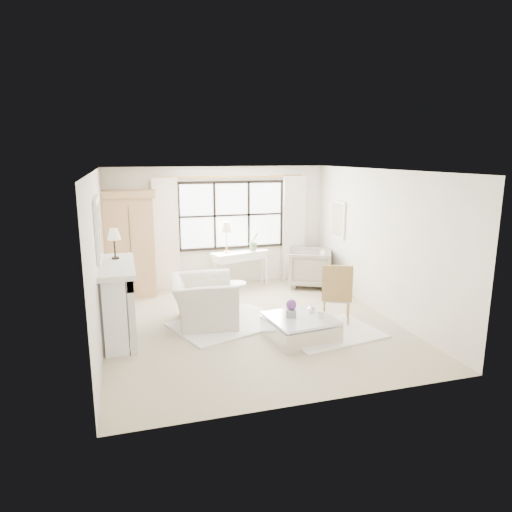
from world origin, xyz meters
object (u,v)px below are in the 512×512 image
object	(u,v)px
console_table	(240,269)
club_armchair	(203,301)
armoire	(130,243)
coffee_table	(300,329)

from	to	relation	value
console_table	club_armchair	xyz separation A→B (m)	(-1.22, -2.15, 0.01)
armoire	console_table	world-z (taller)	armoire
console_table	club_armchair	bearing A→B (deg)	-136.31
coffee_table	console_table	bearing A→B (deg)	86.10
armoire	club_armchair	distance (m)	2.52
club_armchair	armoire	bearing A→B (deg)	34.14
armoire	console_table	bearing A→B (deg)	4.28
armoire	coffee_table	world-z (taller)	armoire
armoire	club_armchair	size ratio (longest dim) A/B	1.76
coffee_table	armoire	bearing A→B (deg)	121.16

